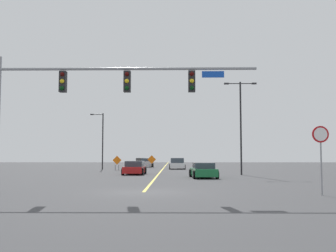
{
  "coord_description": "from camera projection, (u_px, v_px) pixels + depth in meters",
  "views": [
    {
      "loc": [
        1.45,
        -19.33,
        1.76
      ],
      "look_at": [
        0.89,
        22.29,
        4.93
      ],
      "focal_mm": 42.16,
      "sensor_mm": 36.0,
      "label": 1
    }
  ],
  "objects": [
    {
      "name": "construction_sign_median_near",
      "position": [
        152.0,
        160.0,
        58.77
      ],
      "size": [
        1.28,
        0.19,
        1.88
      ],
      "color": "orange",
      "rests_on": "ground"
    },
    {
      "name": "car_orange_approaching",
      "position": [
        141.0,
        162.0,
        69.1
      ],
      "size": [
        1.97,
        4.44,
        1.41
      ],
      "color": "orange",
      "rests_on": "ground"
    },
    {
      "name": "street_lamp_mid_right",
      "position": [
        102.0,
        138.0,
        51.67
      ],
      "size": [
        1.76,
        0.24,
        7.37
      ],
      "color": "black",
      "rests_on": "ground"
    },
    {
      "name": "traffic_signal_assembly",
      "position": [
        92.0,
        90.0,
        19.56
      ],
      "size": [
        12.93,
        0.44,
        6.73
      ],
      "color": "gray",
      "rests_on": "ground"
    },
    {
      "name": "car_white_mid",
      "position": [
        177.0,
        164.0,
        53.4
      ],
      "size": [
        2.19,
        4.38,
        1.49
      ],
      "color": "white",
      "rests_on": "ground"
    },
    {
      "name": "road_centre_stripe",
      "position": [
        165.0,
        166.0,
        70.2
      ],
      "size": [
        0.16,
        102.39,
        0.01
      ],
      "color": "yellow",
      "rests_on": "ground"
    },
    {
      "name": "car_green_passing",
      "position": [
        203.0,
        171.0,
        31.83
      ],
      "size": [
        2.19,
        4.39,
        1.22
      ],
      "color": "#196B38",
      "rests_on": "ground"
    },
    {
      "name": "street_lamp_far_left",
      "position": [
        241.0,
        120.0,
        37.01
      ],
      "size": [
        3.05,
        0.24,
        8.75
      ],
      "color": "black",
      "rests_on": "ground"
    },
    {
      "name": "stop_sign",
      "position": [
        321.0,
        146.0,
        17.82
      ],
      "size": [
        0.76,
        0.07,
        3.12
      ],
      "color": "gray",
      "rests_on": "ground"
    },
    {
      "name": "construction_sign_right_lane",
      "position": [
        117.0,
        161.0,
        48.65
      ],
      "size": [
        1.11,
        0.13,
        1.8
      ],
      "color": "orange",
      "rests_on": "ground"
    },
    {
      "name": "ground",
      "position": [
        144.0,
        192.0,
        19.16
      ],
      "size": [
        184.3,
        184.3,
        0.0
      ],
      "primitive_type": "plane",
      "color": "#444447"
    },
    {
      "name": "car_red_far",
      "position": [
        135.0,
        168.0,
        37.7
      ],
      "size": [
        2.09,
        4.18,
        1.28
      ],
      "color": "red",
      "rests_on": "ground"
    },
    {
      "name": "car_silver_distant",
      "position": [
        147.0,
        163.0,
        63.33
      ],
      "size": [
        2.08,
        3.88,
        1.4
      ],
      "color": "#B7BABF",
      "rests_on": "ground"
    }
  ]
}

